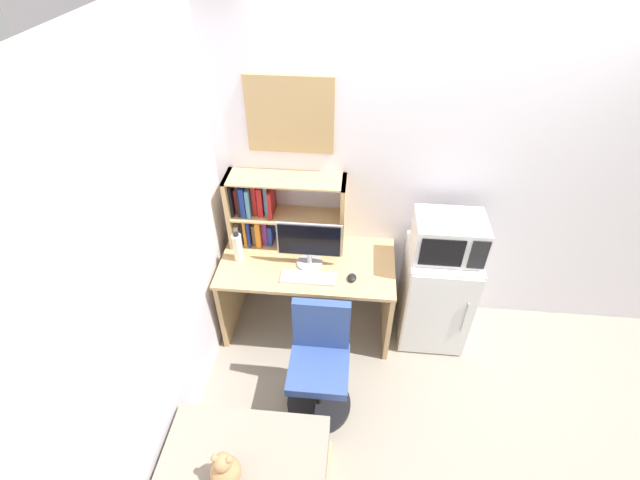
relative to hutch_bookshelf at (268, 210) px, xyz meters
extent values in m
cube|color=silver|center=(1.61, 0.13, 0.27)|extent=(6.40, 0.04, 2.60)
cube|color=silver|center=(-0.41, -1.49, 0.27)|extent=(0.04, 4.40, 2.60)
cube|color=tan|center=(0.33, -0.22, -0.32)|extent=(1.33, 0.67, 0.03)
cube|color=tan|center=(-0.32, -0.22, -0.68)|extent=(0.04, 0.60, 0.70)
cube|color=tan|center=(0.97, -0.22, -0.68)|extent=(0.04, 0.60, 0.70)
cube|color=tan|center=(-0.28, -0.01, -0.01)|extent=(0.03, 0.25, 0.60)
cube|color=tan|center=(0.57, -0.01, -0.01)|extent=(0.03, 0.25, 0.60)
cube|color=tan|center=(0.15, -0.01, 0.28)|extent=(0.88, 0.25, 0.01)
cube|color=tan|center=(0.15, -0.01, -0.03)|extent=(0.82, 0.25, 0.01)
cube|color=silver|center=(-0.25, 0.01, -0.22)|extent=(0.03, 0.19, 0.18)
cube|color=black|center=(-0.21, 0.01, -0.20)|extent=(0.02, 0.17, 0.22)
cube|color=orange|center=(-0.18, 0.00, -0.18)|extent=(0.02, 0.20, 0.25)
cube|color=navy|center=(-0.15, 0.00, -0.19)|extent=(0.02, 0.20, 0.23)
cube|color=brown|center=(-0.11, 0.01, -0.22)|extent=(0.03, 0.17, 0.19)
cube|color=orange|center=(-0.07, 0.00, -0.19)|extent=(0.04, 0.20, 0.23)
cube|color=purple|center=(-0.03, 0.02, -0.18)|extent=(0.04, 0.15, 0.25)
cube|color=navy|center=(0.01, 0.01, -0.22)|extent=(0.04, 0.17, 0.18)
cube|color=black|center=(-0.25, 0.01, 0.10)|extent=(0.02, 0.19, 0.26)
cube|color=#B21E1E|center=(-0.23, 0.02, 0.08)|extent=(0.02, 0.14, 0.21)
cube|color=black|center=(-0.20, 0.01, 0.11)|extent=(0.02, 0.18, 0.27)
cube|color=navy|center=(-0.16, 0.00, 0.10)|extent=(0.03, 0.20, 0.26)
cube|color=teal|center=(-0.13, 0.00, 0.09)|extent=(0.03, 0.20, 0.23)
cube|color=#B21E1E|center=(-0.08, 0.02, 0.11)|extent=(0.03, 0.15, 0.27)
cube|color=#B21E1E|center=(-0.04, 0.01, 0.10)|extent=(0.04, 0.18, 0.24)
cube|color=teal|center=(0.00, 0.02, 0.10)|extent=(0.03, 0.15, 0.25)
cube|color=#B21E1E|center=(0.04, 0.00, 0.09)|extent=(0.03, 0.20, 0.23)
cylinder|color=#B7B7BC|center=(0.34, -0.24, -0.30)|extent=(0.20, 0.20, 0.02)
cylinder|color=#B7B7BC|center=(0.34, -0.24, -0.25)|extent=(0.04, 0.04, 0.08)
cube|color=#B7B7BC|center=(0.34, -0.24, -0.08)|extent=(0.48, 0.01, 0.29)
cube|color=black|center=(0.34, -0.24, -0.08)|extent=(0.45, 0.02, 0.26)
cube|color=silver|center=(0.35, -0.40, -0.30)|extent=(0.40, 0.13, 0.02)
ellipsoid|color=black|center=(0.67, -0.38, -0.29)|extent=(0.07, 0.09, 0.04)
cylinder|color=silver|center=(-0.20, -0.24, -0.19)|extent=(0.07, 0.07, 0.23)
cylinder|color=black|center=(-0.20, -0.24, -0.07)|extent=(0.04, 0.04, 0.02)
cube|color=white|center=(1.33, -0.18, -0.60)|extent=(0.51, 0.49, 0.87)
cube|color=white|center=(1.33, -0.44, -0.60)|extent=(0.49, 0.01, 0.83)
cylinder|color=#B2B2B7|center=(1.51, -0.45, -0.56)|extent=(0.01, 0.01, 0.30)
cube|color=silver|center=(1.33, -0.18, -0.02)|extent=(0.49, 0.36, 0.30)
cube|color=black|center=(1.27, -0.37, -0.02)|extent=(0.29, 0.01, 0.23)
cube|color=black|center=(1.51, -0.37, -0.02)|extent=(0.12, 0.01, 0.24)
cylinder|color=black|center=(0.48, -0.97, -1.01)|extent=(0.46, 0.46, 0.04)
cylinder|color=black|center=(0.48, -0.97, -0.81)|extent=(0.04, 0.04, 0.40)
cube|color=#334C8C|center=(0.48, -0.97, -0.59)|extent=(0.40, 0.40, 0.07)
cube|color=#334C8C|center=(0.48, -0.79, -0.35)|extent=(0.38, 0.06, 0.42)
cube|color=gray|center=(0.12, -1.64, -0.75)|extent=(0.94, 0.68, 0.33)
sphere|color=#AD7F51|center=(0.06, -1.71, -0.50)|extent=(0.16, 0.16, 0.16)
sphere|color=#AD7F51|center=(0.06, -1.71, -0.39)|extent=(0.10, 0.10, 0.10)
sphere|color=#AD7F51|center=(0.02, -1.71, -0.35)|extent=(0.04, 0.04, 0.04)
sphere|color=#AD7F51|center=(0.10, -1.71, -0.35)|extent=(0.04, 0.04, 0.04)
cube|color=tan|center=(0.19, 0.10, 0.72)|extent=(0.60, 0.02, 0.54)
camera|label=1|loc=(0.66, -2.69, 1.94)|focal=24.76mm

